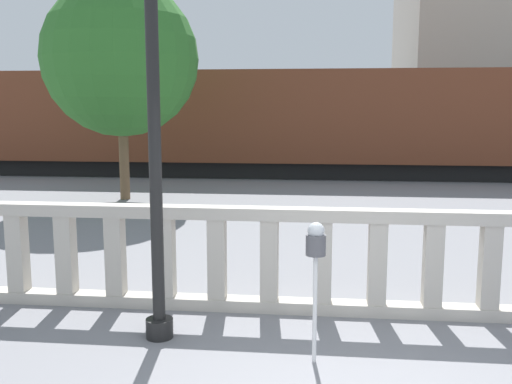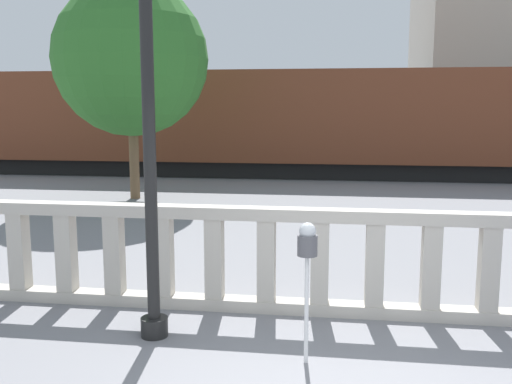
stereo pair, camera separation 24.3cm
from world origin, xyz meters
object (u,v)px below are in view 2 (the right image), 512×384
(train_far, at_px, (423,114))
(tree_left, at_px, (131,59))
(train_near, at_px, (274,121))
(parking_meter, at_px, (307,250))

(train_far, height_order, tree_left, tree_left)
(train_near, bearing_deg, tree_left, -118.36)
(train_near, bearing_deg, parking_meter, -82.51)
(train_near, distance_m, tree_left, 6.54)
(train_near, height_order, train_far, train_far)
(parking_meter, xyz_separation_m, tree_left, (-4.91, 8.97, 2.45))
(parking_meter, bearing_deg, tree_left, 118.70)
(train_near, relative_size, tree_left, 4.68)
(parking_meter, distance_m, tree_left, 10.52)
(train_far, bearing_deg, train_near, -124.19)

